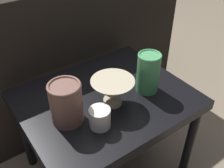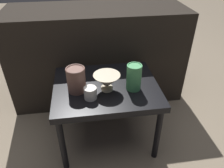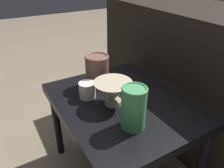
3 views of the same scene
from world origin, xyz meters
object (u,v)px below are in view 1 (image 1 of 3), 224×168
at_px(cup, 100,118).
at_px(bowl, 112,91).
at_px(vase_textured_left, 66,102).
at_px(vase_colorful_right, 148,72).

bearing_deg(cup, bowl, 35.22).
height_order(bowl, vase_textured_left, vase_textured_left).
relative_size(bowl, vase_colorful_right, 0.98).
bearing_deg(bowl, cup, -144.78).
height_order(vase_textured_left, cup, vase_textured_left).
distance_m(bowl, cup, 0.12).
bearing_deg(vase_colorful_right, cup, -167.40).
bearing_deg(cup, vase_colorful_right, 12.60).
xyz_separation_m(vase_textured_left, vase_colorful_right, (0.33, -0.03, 0.00)).
height_order(vase_colorful_right, cup, vase_colorful_right).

